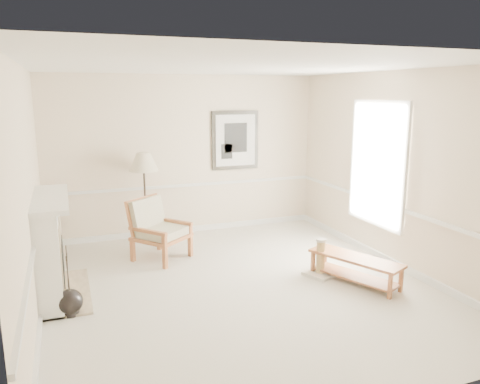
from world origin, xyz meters
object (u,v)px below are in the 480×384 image
at_px(bench, 355,265).
at_px(floor_vase, 70,302).
at_px(scratching_post, 320,264).
at_px(armchair, 156,226).
at_px(floor_lamp, 144,164).

bearing_deg(bench, floor_vase, 174.37).
xyz_separation_m(floor_vase, scratching_post, (3.39, 0.03, 0.01)).
bearing_deg(bench, armchair, 140.21).
height_order(floor_vase, bench, floor_vase).
distance_m(floor_vase, armchair, 2.12).
bearing_deg(floor_vase, floor_lamp, 61.92).
xyz_separation_m(armchair, bench, (2.37, -1.98, -0.27)).
bearing_deg(bench, scratching_post, 128.13).
distance_m(armchair, scratching_post, 2.62).
relative_size(floor_lamp, scratching_post, 2.88).
bearing_deg(scratching_post, floor_lamp, 130.38).
distance_m(floor_vase, floor_lamp, 3.05).
height_order(bench, scratching_post, scratching_post).
distance_m(floor_vase, bench, 3.72).
height_order(floor_lamp, bench, floor_lamp).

